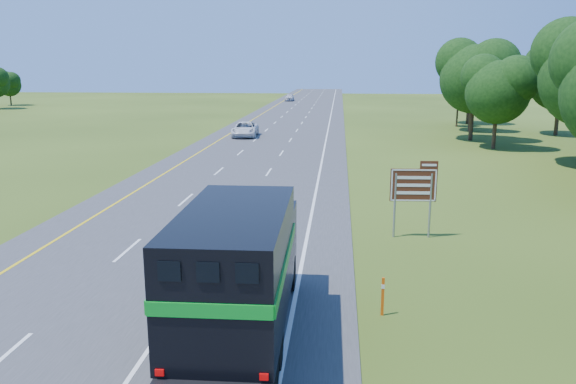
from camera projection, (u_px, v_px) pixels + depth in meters
name	position (u px, v px, depth m)	size (l,w,h in m)	color
road	(276.00, 136.00, 61.05)	(15.00, 260.00, 0.04)	#38383A
lane_markings	(276.00, 136.00, 61.05)	(11.15, 260.00, 0.01)	yellow
horse_truck	(239.00, 267.00, 15.48)	(2.87, 8.71, 3.83)	black
white_suv	(245.00, 129.00, 60.75)	(2.62, 5.69, 1.58)	silver
far_car	(290.00, 98.00, 122.77)	(1.75, 4.34, 1.48)	silver
exit_sign	(414.00, 188.00, 24.71)	(2.05, 0.17, 3.47)	gray
delineator	(383.00, 295.00, 17.16)	(0.10, 0.06, 1.23)	#E9500C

